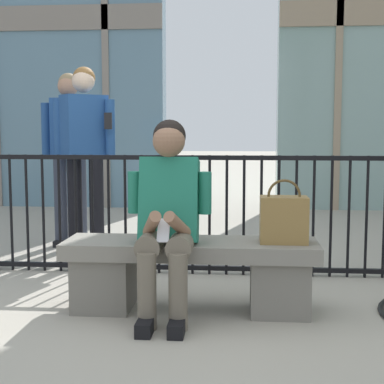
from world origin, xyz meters
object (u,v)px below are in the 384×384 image
at_px(stone_bench, 191,268).
at_px(seated_person_with_phone, 168,212).
at_px(handbag_on_bench, 284,219).
at_px(bystander_at_railing, 85,147).
at_px(bystander_further_back, 69,145).

relative_size(stone_bench, seated_person_with_phone, 1.32).
distance_m(seated_person_with_phone, handbag_on_bench, 0.72).
bearing_deg(bystander_at_railing, stone_bench, -53.56).
relative_size(handbag_on_bench, bystander_further_back, 0.23).
bearing_deg(bystander_at_railing, handbag_on_bench, -41.59).
xyz_separation_m(stone_bench, bystander_further_back, (-1.38, 1.99, 0.73)).
distance_m(stone_bench, bystander_at_railing, 1.96).
bearing_deg(bystander_further_back, stone_bench, -55.18).
xyz_separation_m(handbag_on_bench, bystander_further_back, (-1.96, 2.00, 0.40)).
distance_m(handbag_on_bench, bystander_at_railing, 2.26).
bearing_deg(bystander_at_railing, seated_person_with_phone, -59.13).
relative_size(bystander_at_railing, bystander_further_back, 1.00).
relative_size(seated_person_with_phone, bystander_at_railing, 0.71).
xyz_separation_m(stone_bench, seated_person_with_phone, (-0.13, -0.13, 0.38)).
bearing_deg(bystander_at_railing, bystander_further_back, 119.94).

